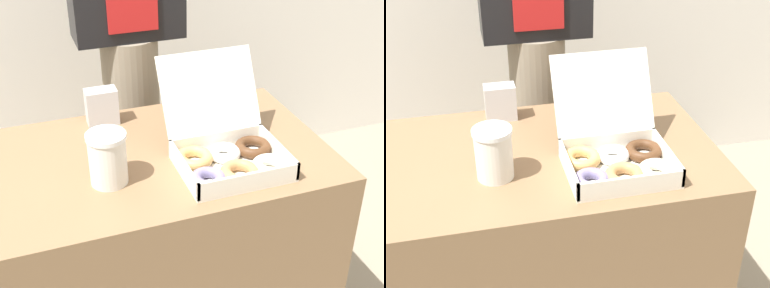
{
  "view_description": "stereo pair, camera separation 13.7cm",
  "coord_description": "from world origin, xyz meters",
  "views": [
    {
      "loc": [
        -0.33,
        -1.24,
        1.51
      ],
      "look_at": [
        0.07,
        -0.12,
        0.82
      ],
      "focal_mm": 50.0,
      "sensor_mm": 36.0,
      "label": 1
    },
    {
      "loc": [
        -0.2,
        -1.27,
        1.51
      ],
      "look_at": [
        0.07,
        -0.12,
        0.82
      ],
      "focal_mm": 50.0,
      "sensor_mm": 36.0,
      "label": 2
    }
  ],
  "objects": [
    {
      "name": "donut_box",
      "position": [
        0.18,
        -0.12,
        0.77
      ],
      "size": [
        0.32,
        0.36,
        0.26
      ],
      "color": "white",
      "rests_on": "table"
    },
    {
      "name": "person_customer",
      "position": [
        0.07,
        0.54,
        0.91
      ],
      "size": [
        0.38,
        0.21,
        1.66
      ],
      "color": "gray",
      "rests_on": "ground_plane"
    },
    {
      "name": "table",
      "position": [
        0.0,
        0.0,
        0.37
      ],
      "size": [
        0.98,
        0.61,
        0.73
      ],
      "color": "brown",
      "rests_on": "ground_plane"
    },
    {
      "name": "napkin_holder",
      "position": [
        -0.09,
        0.23,
        0.79
      ],
      "size": [
        0.1,
        0.06,
        0.11
      ],
      "color": "silver",
      "rests_on": "table"
    },
    {
      "name": "coffee_cup",
      "position": [
        -0.14,
        -0.09,
        0.8
      ],
      "size": [
        0.1,
        0.1,
        0.14
      ],
      "color": "silver",
      "rests_on": "table"
    }
  ]
}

